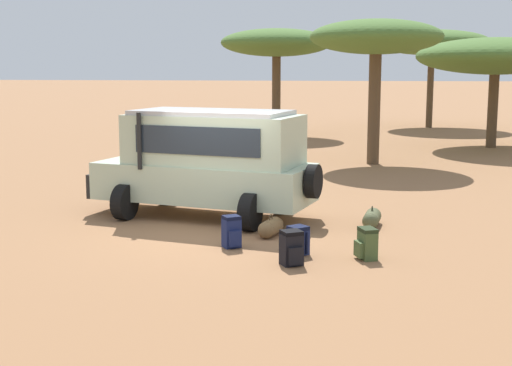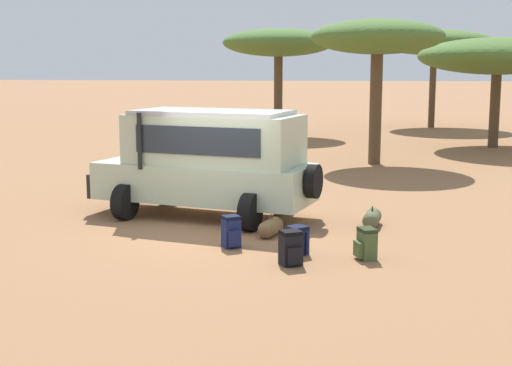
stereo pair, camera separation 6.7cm
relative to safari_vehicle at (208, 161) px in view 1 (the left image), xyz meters
name	(u,v)px [view 1 (the left image)]	position (x,y,z in m)	size (l,w,h in m)	color
ground_plane	(214,233)	(0.43, -1.54, -1.29)	(320.00, 320.00, 0.00)	#936642
safari_vehicle	(208,161)	(0.00, 0.00, 0.00)	(5.48, 3.43, 2.44)	#B2C6A8
backpack_beside_front_wheel	(292,248)	(2.25, -3.73, -1.00)	(0.45, 0.48, 0.61)	black
backpack_cluster_center	(367,244)	(3.54, -3.16, -1.02)	(0.43, 0.46, 0.57)	#42562D
backpack_near_rear_wheel	(232,232)	(1.01, -2.68, -1.00)	(0.42, 0.44, 0.61)	navy
backpack_outermost	(297,241)	(2.29, -3.02, -1.03)	(0.47, 0.47, 0.53)	navy
duffel_bag_low_black_case	(372,218)	(3.68, -0.46, -1.12)	(0.42, 0.97, 0.45)	#4C5133
duffel_bag_soft_canvas	(271,227)	(1.63, -1.64, -1.12)	(0.46, 0.87, 0.45)	brown
acacia_tree_far_left	(277,44)	(-0.71, 19.61, 3.22)	(5.48, 5.24, 5.24)	brown
acacia_tree_left_mid	(376,39)	(3.88, 9.68, 3.06)	(4.58, 4.86, 5.02)	brown
acacia_tree_centre_back	(432,43)	(7.30, 25.60, 3.41)	(6.32, 6.43, 5.43)	brown
acacia_tree_right_mid	(495,56)	(8.94, 15.57, 2.52)	(6.54, 6.92, 4.60)	brown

